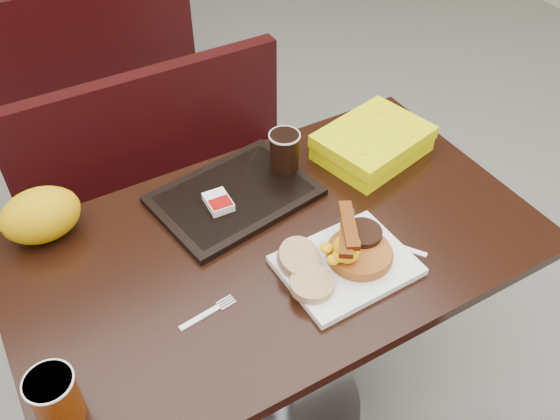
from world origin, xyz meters
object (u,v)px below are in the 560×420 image
pancake_stack (360,252)px  tray (235,196)px  table_near (277,336)px  bench_near_n (176,192)px  paper_bag (41,215)px  coffee_cup_far (284,151)px  fork (200,318)px  bench_far_s (77,46)px  knife (395,245)px  platter (346,265)px  hashbrown_sleeve_left (218,202)px  clamshell (373,143)px  coffee_cup_near (56,399)px

pancake_stack → tray: pancake_stack is taller
table_near → bench_near_n: table_near is taller
pancake_stack → paper_bag: (-0.57, 0.43, 0.03)m
tray → coffee_cup_far: (0.16, 0.03, 0.06)m
paper_bag → coffee_cup_far: bearing=-7.8°
bench_near_n → fork: fork is taller
bench_near_n → fork: 0.93m
bench_far_s → fork: fork is taller
bench_near_n → knife: (0.23, -0.85, 0.39)m
paper_bag → platter: bearing=-38.5°
pancake_stack → paper_bag: size_ratio=0.82×
fork → table_near: bearing=17.2°
platter → hashbrown_sleeve_left: size_ratio=3.72×
pancake_stack → clamshell: 0.39m
hashbrown_sleeve_left → bench_near_n: bearing=85.8°
hashbrown_sleeve_left → coffee_cup_far: size_ratio=0.74×
bench_near_n → platter: bearing=-83.7°
bench_near_n → fork: bearing=-106.6°
fork → tray: size_ratio=0.34×
tray → bench_near_n: bearing=79.3°
bench_far_s → pancake_stack: pancake_stack is taller
table_near → fork: fork is taller
coffee_cup_near → fork: (0.30, 0.07, -0.05)m
paper_bag → tray: bearing=-13.9°
knife → paper_bag: size_ratio=0.83×
fork → knife: 0.47m
hashbrown_sleeve_left → fork: bearing=-120.0°
bench_near_n → hashbrown_sleeve_left: bearing=-97.1°
bench_far_s → tray: 1.77m
knife → clamshell: 0.34m
platter → fork: 0.34m
pancake_stack → coffee_cup_far: (0.01, 0.35, 0.04)m
platter → paper_bag: (-0.54, 0.43, 0.05)m
coffee_cup_near → knife: coffee_cup_near is taller
tray → paper_bag: size_ratio=2.11×
hashbrown_sleeve_left → platter: bearing=-59.1°
fork → platter: bearing=-13.5°
coffee_cup_near → coffee_cup_far: bearing=29.6°
table_near → bench_near_n: 0.70m
bench_far_s → coffee_cup_near: bearing=-104.5°
coffee_cup_far → clamshell: bearing=-12.3°
hashbrown_sleeve_left → knife: bearing=-43.0°
table_near → coffee_cup_near: size_ratio=10.58×
knife → paper_bag: 0.80m
pancake_stack → fork: pancake_stack is taller
fork → knife: size_ratio=0.86×
platter → bench_near_n: bearing=94.8°
table_near → pancake_stack: bearing=-48.7°
bench_near_n → bench_far_s: (0.00, 1.20, 0.00)m
table_near → knife: bearing=-32.7°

